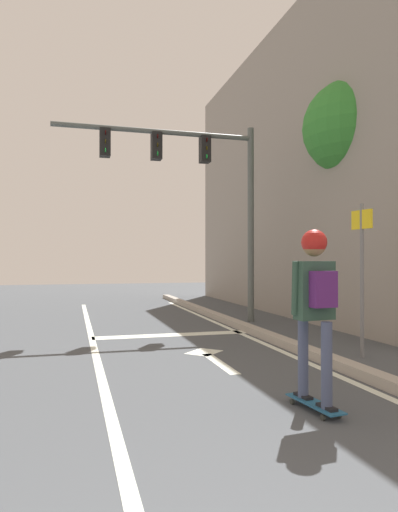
% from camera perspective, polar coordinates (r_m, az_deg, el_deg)
% --- Properties ---
extents(lane_line_center, '(0.12, 20.00, 0.01)m').
position_cam_1_polar(lane_line_center, '(6.45, -12.12, -14.23)').
color(lane_line_center, silver).
rests_on(lane_line_center, ground).
extents(lane_line_curbside, '(0.12, 20.00, 0.01)m').
position_cam_1_polar(lane_line_curbside, '(7.27, 13.05, -12.64)').
color(lane_line_curbside, silver).
rests_on(lane_line_curbside, ground).
extents(stop_bar, '(3.17, 0.40, 0.01)m').
position_cam_1_polar(stop_bar, '(9.53, -3.46, -9.75)').
color(stop_bar, silver).
rests_on(stop_bar, ground).
extents(lane_arrow_stem, '(0.16, 1.40, 0.01)m').
position_cam_1_polar(lane_arrow_stem, '(6.99, 2.58, -13.15)').
color(lane_arrow_stem, silver).
rests_on(lane_arrow_stem, ground).
extents(lane_arrow_head, '(0.71, 0.71, 0.01)m').
position_cam_1_polar(lane_arrow_head, '(7.79, 0.61, -11.84)').
color(lane_arrow_head, silver).
rests_on(lane_arrow_head, ground).
extents(curb_strip, '(0.24, 24.00, 0.14)m').
position_cam_1_polar(curb_strip, '(7.38, 14.79, -11.93)').
color(curb_strip, '#A49C91').
rests_on(curb_strip, ground).
extents(skateboard, '(0.28, 0.79, 0.08)m').
position_cam_1_polar(skateboard, '(5.03, 14.15, -17.41)').
color(skateboard, '#215981').
rests_on(skateboard, ground).
extents(skater, '(0.48, 0.64, 1.76)m').
position_cam_1_polar(skater, '(4.82, 14.22, -4.28)').
color(skater, '#434C6A').
rests_on(skater, skateboard).
extents(traffic_signal_mast, '(4.86, 0.34, 4.84)m').
position_cam_1_polar(traffic_signal_mast, '(11.26, -0.65, 10.12)').
color(traffic_signal_mast, '#555C59').
rests_on(traffic_signal_mast, ground).
extents(street_sign_post, '(0.09, 0.44, 2.42)m').
position_cam_1_polar(street_sign_post, '(7.66, 19.58, -0.18)').
color(street_sign_post, slate).
rests_on(street_sign_post, ground).
extents(roadside_tree, '(2.12, 2.12, 5.58)m').
position_cam_1_polar(roadside_tree, '(11.21, 18.27, 14.63)').
color(roadside_tree, brown).
rests_on(roadside_tree, ground).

